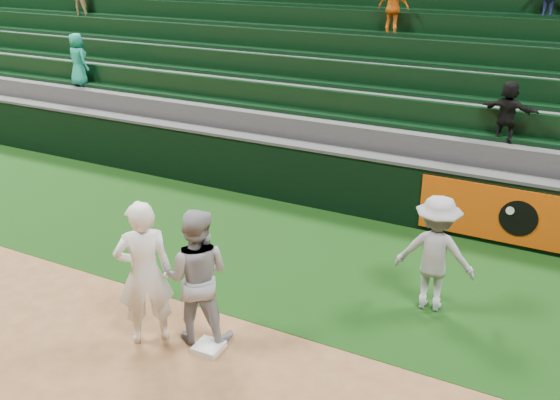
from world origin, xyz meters
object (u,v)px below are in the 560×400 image
Objects in this scene: first_base at (209,347)px; base_coach at (435,254)px; baserunner at (196,276)px; first_baseman at (144,273)px.

base_coach reaches higher than first_base.
baserunner is at bearing 145.40° from first_base.
first_baseman is at bearing -169.17° from first_base.
first_base is 3.40m from base_coach.
first_baseman reaches higher than first_base.
base_coach is at bearing 46.49° from first_base.
baserunner is 3.37m from base_coach.
baserunner is at bearing 35.79° from base_coach.
baserunner is (-0.27, 0.18, 0.90)m from first_base.
first_base is at bearing 41.23° from base_coach.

